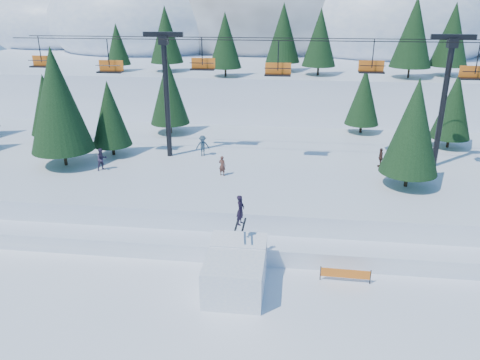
# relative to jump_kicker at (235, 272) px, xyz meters

# --- Properties ---
(ground) EXTENTS (160.00, 160.00, 0.00)m
(ground) POSITION_rel_jump_kicker_xyz_m (1.19, -2.36, -1.20)
(ground) COLOR white
(ground) RESTS_ON ground
(mid_shelf) EXTENTS (70.00, 22.00, 2.50)m
(mid_shelf) POSITION_rel_jump_kicker_xyz_m (1.19, 15.64, 0.05)
(mid_shelf) COLOR white
(mid_shelf) RESTS_ON ground
(berm) EXTENTS (70.00, 6.00, 1.10)m
(berm) POSITION_rel_jump_kicker_xyz_m (1.19, 5.64, -0.65)
(berm) COLOR white
(berm) RESTS_ON ground
(mountain_ridge) EXTENTS (119.00, 60.11, 26.46)m
(mountain_ridge) POSITION_rel_jump_kicker_xyz_m (-3.89, 71.00, 8.45)
(mountain_ridge) COLOR white
(mountain_ridge) RESTS_ON ground
(jump_kicker) EXTENTS (3.18, 4.39, 5.13)m
(jump_kicker) POSITION_rel_jump_kicker_xyz_m (0.00, 0.00, 0.00)
(jump_kicker) COLOR white
(jump_kicker) RESTS_ON ground
(chairlift) EXTENTS (46.24, 3.21, 10.28)m
(chairlift) POSITION_rel_jump_kicker_xyz_m (1.81, 15.68, 8.13)
(chairlift) COLOR black
(chairlift) RESTS_ON mid_shelf
(conifer_stand) EXTENTS (61.50, 18.27, 9.44)m
(conifer_stand) POSITION_rel_jump_kicker_xyz_m (2.59, 16.40, 5.60)
(conifer_stand) COLOR black
(conifer_stand) RESTS_ON mid_shelf
(distant_skiers) EXTENTS (26.88, 8.38, 1.81)m
(distant_skiers) POSITION_rel_jump_kicker_xyz_m (-1.23, 14.77, 2.17)
(distant_skiers) COLOR #3D261F
(distant_skiers) RESTS_ON mid_shelf
(banner_near) EXTENTS (2.86, 0.14, 0.90)m
(banner_near) POSITION_rel_jump_kicker_xyz_m (6.13, 1.59, -0.65)
(banner_near) COLOR black
(banner_near) RESTS_ON ground
(banner_far) EXTENTS (2.74, 0.86, 0.90)m
(banner_far) POSITION_rel_jump_kicker_xyz_m (13.21, 3.65, -0.65)
(banner_far) COLOR black
(banner_far) RESTS_ON ground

